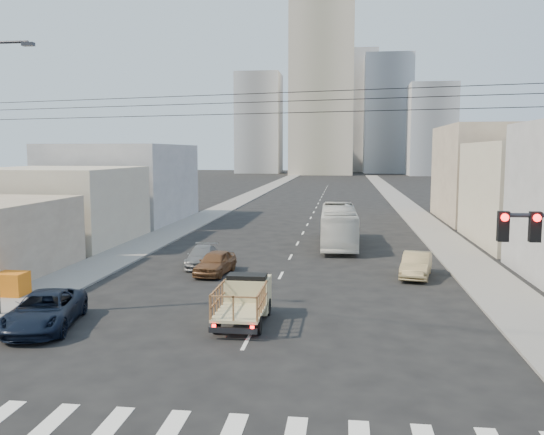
% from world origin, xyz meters
% --- Properties ---
extents(ground, '(420.00, 420.00, 0.00)m').
position_xyz_m(ground, '(0.00, 0.00, 0.00)').
color(ground, black).
rests_on(ground, ground).
extents(sidewalk_left, '(3.50, 180.00, 0.12)m').
position_xyz_m(sidewalk_left, '(-11.75, 70.00, 0.06)').
color(sidewalk_left, gray).
rests_on(sidewalk_left, ground).
extents(sidewalk_right, '(3.50, 180.00, 0.12)m').
position_xyz_m(sidewalk_right, '(11.75, 70.00, 0.06)').
color(sidewalk_right, gray).
rests_on(sidewalk_right, ground).
extents(lane_dashes, '(0.15, 104.00, 0.01)m').
position_xyz_m(lane_dashes, '(0.00, 53.00, 0.01)').
color(lane_dashes, silver).
rests_on(lane_dashes, ground).
extents(flatbed_pickup, '(1.95, 4.41, 1.90)m').
position_xyz_m(flatbed_pickup, '(-0.54, 4.48, 1.09)').
color(flatbed_pickup, '#C2B582').
rests_on(flatbed_pickup, ground).
extents(navy_pickup, '(3.47, 5.69, 1.47)m').
position_xyz_m(navy_pickup, '(-8.57, 2.65, 0.74)').
color(navy_pickup, black).
rests_on(navy_pickup, ground).
extents(city_bus, '(2.90, 11.28, 3.12)m').
position_xyz_m(city_bus, '(3.25, 25.43, 1.56)').
color(city_bus, silver).
rests_on(city_bus, ground).
extents(sedan_brown, '(2.13, 4.26, 1.40)m').
position_xyz_m(sedan_brown, '(-3.91, 13.86, 0.70)').
color(sedan_brown, brown).
rests_on(sedan_brown, ground).
extents(sedan_tan, '(2.36, 4.56, 1.43)m').
position_xyz_m(sedan_tan, '(7.85, 14.54, 0.72)').
color(sedan_tan, '#988459').
rests_on(sedan_tan, ground).
extents(sedan_grey, '(2.18, 4.49, 1.26)m').
position_xyz_m(sedan_grey, '(-5.28, 16.09, 0.63)').
color(sedan_grey, slate).
rests_on(sedan_grey, ground).
extents(overhead_wires, '(23.01, 5.02, 0.72)m').
position_xyz_m(overhead_wires, '(0.00, 1.50, 8.97)').
color(overhead_wires, black).
rests_on(overhead_wires, ground).
extents(crate_stack, '(1.80, 1.20, 1.14)m').
position_xyz_m(crate_stack, '(-13.00, 7.22, 0.69)').
color(crate_stack, orange).
rests_on(crate_stack, sidewalk_left).
extents(bldg_right_far, '(12.00, 16.00, 10.00)m').
position_xyz_m(bldg_right_far, '(20.00, 44.00, 5.00)').
color(bldg_right_far, gray).
rests_on(bldg_right_far, ground).
extents(bldg_left_mid, '(11.00, 12.00, 6.00)m').
position_xyz_m(bldg_left_mid, '(-19.00, 24.00, 3.00)').
color(bldg_left_mid, '#B7A893').
rests_on(bldg_left_mid, ground).
extents(bldg_left_far, '(12.00, 16.00, 8.00)m').
position_xyz_m(bldg_left_far, '(-19.50, 39.00, 4.00)').
color(bldg_left_far, gray).
rests_on(bldg_left_far, ground).
extents(high_rise_tower, '(20.00, 20.00, 60.00)m').
position_xyz_m(high_rise_tower, '(-4.00, 170.00, 30.00)').
color(high_rise_tower, tan).
rests_on(high_rise_tower, ground).
extents(midrise_ne, '(16.00, 16.00, 40.00)m').
position_xyz_m(midrise_ne, '(18.00, 185.00, 20.00)').
color(midrise_ne, gray).
rests_on(midrise_ne, ground).
extents(midrise_nw, '(15.00, 15.00, 34.00)m').
position_xyz_m(midrise_nw, '(-26.00, 180.00, 17.00)').
color(midrise_nw, gray).
rests_on(midrise_nw, ground).
extents(midrise_back, '(18.00, 18.00, 44.00)m').
position_xyz_m(midrise_back, '(6.00, 200.00, 22.00)').
color(midrise_back, gray).
rests_on(midrise_back, ground).
extents(midrise_east, '(14.00, 14.00, 28.00)m').
position_xyz_m(midrise_east, '(30.00, 165.00, 14.00)').
color(midrise_east, gray).
rests_on(midrise_east, ground).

